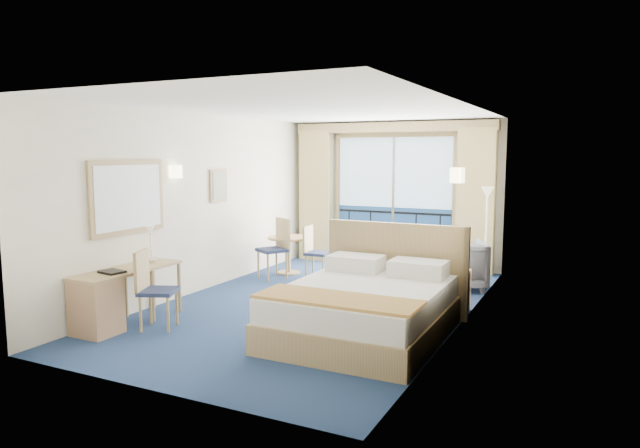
{
  "coord_description": "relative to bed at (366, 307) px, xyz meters",
  "views": [
    {
      "loc": [
        3.47,
        -6.96,
        2.11
      ],
      "look_at": [
        -0.05,
        0.2,
        1.12
      ],
      "focal_mm": 32.0,
      "sensor_mm": 36.0,
      "label": 1
    }
  ],
  "objects": [
    {
      "name": "desk_chair",
      "position": [
        -2.42,
        -0.89,
        0.2
      ],
      "size": [
        0.54,
        0.54,
        0.96
      ],
      "rotation": [
        0.0,
        0.0,
        1.96
      ],
      "color": "#1F2848",
      "rests_on": "ground"
    },
    {
      "name": "balcony_door",
      "position": [
        -1.11,
        4.17,
        0.81
      ],
      "size": [
        2.36,
        0.03,
        2.52
      ],
      "color": "navy",
      "rests_on": "room_walls"
    },
    {
      "name": "table_chair_b",
      "position": [
        -2.5,
        2.21,
        0.23
      ],
      "size": [
        0.6,
        0.61,
        1.01
      ],
      "rotation": [
        0.0,
        0.0,
        -0.54
      ],
      "color": "#1F2848",
      "rests_on": "ground"
    },
    {
      "name": "room_walls",
      "position": [
        -1.1,
        0.95,
        1.44
      ],
      "size": [
        4.04,
        6.54,
        2.72
      ],
      "color": "beige",
      "rests_on": "ground"
    },
    {
      "name": "table_chair_a",
      "position": [
        -1.94,
        2.49,
        0.16
      ],
      "size": [
        0.42,
        0.41,
        0.89
      ],
      "rotation": [
        0.0,
        0.0,
        1.65
      ],
      "color": "#1F2848",
      "rests_on": "ground"
    },
    {
      "name": "wall_print",
      "position": [
        -3.08,
        1.4,
        1.26
      ],
      "size": [
        0.04,
        0.42,
        0.52
      ],
      "color": "tan",
      "rests_on": "room_walls"
    },
    {
      "name": "sconce_left",
      "position": [
        -3.04,
        0.35,
        1.51
      ],
      "size": [
        0.18,
        0.18,
        0.18
      ],
      "primitive_type": "cylinder",
      "color": "#FFE7B2",
      "rests_on": "room_walls"
    },
    {
      "name": "pelmet",
      "position": [
        -1.1,
        4.05,
        2.24
      ],
      "size": [
        3.8,
        0.25,
        0.18
      ],
      "primitive_type": "cube",
      "color": "tan",
      "rests_on": "room_walls"
    },
    {
      "name": "curtain_left",
      "position": [
        -2.65,
        4.02,
        0.94
      ],
      "size": [
        0.65,
        0.22,
        2.55
      ],
      "primitive_type": "cube",
      "color": "tan",
      "rests_on": "room_walls"
    },
    {
      "name": "curtain_right",
      "position": [
        0.45,
        4.02,
        0.94
      ],
      "size": [
        0.65,
        0.22,
        2.55
      ],
      "primitive_type": "cube",
      "color": "tan",
      "rests_on": "room_walls"
    },
    {
      "name": "nightstand",
      "position": [
        0.66,
        1.43,
        -0.05
      ],
      "size": [
        0.43,
        0.41,
        0.57
      ],
      "primitive_type": "cube",
      "color": "#AB7F5A",
      "rests_on": "ground"
    },
    {
      "name": "round_table",
      "position": [
        -2.49,
        2.61,
        0.16
      ],
      "size": [
        0.72,
        0.72,
        0.65
      ],
      "color": "tan",
      "rests_on": "ground"
    },
    {
      "name": "folder",
      "position": [
        -2.81,
        -1.12,
        0.37
      ],
      "size": [
        0.32,
        0.26,
        0.03
      ],
      "primitive_type": "cube",
      "rotation": [
        0.0,
        0.0,
        -0.17
      ],
      "color": "black",
      "rests_on": "desk"
    },
    {
      "name": "phone",
      "position": [
        0.69,
        1.43,
        0.27
      ],
      "size": [
        0.19,
        0.17,
        0.07
      ],
      "primitive_type": "cube",
      "rotation": [
        0.0,
        0.0,
        -0.24
      ],
      "color": "beige",
      "rests_on": "nightstand"
    },
    {
      "name": "bed",
      "position": [
        0.0,
        0.0,
        0.0
      ],
      "size": [
        1.92,
        2.28,
        1.2
      ],
      "color": "tan",
      "rests_on": "ground"
    },
    {
      "name": "sconce_right",
      "position": [
        0.84,
        0.8,
        1.51
      ],
      "size": [
        0.18,
        0.18,
        0.18
      ],
      "primitive_type": "cylinder",
      "color": "#FFE7B2",
      "rests_on": "room_walls"
    },
    {
      "name": "armchair",
      "position": [
        0.43,
        2.81,
        0.04
      ],
      "size": [
        1.08,
        1.09,
        0.76
      ],
      "primitive_type": "imported",
      "rotation": [
        0.0,
        0.0,
        3.55
      ],
      "color": "#484B58",
      "rests_on": "ground"
    },
    {
      "name": "desk_lamp",
      "position": [
        -2.86,
        -0.4,
        0.7
      ],
      "size": [
        0.12,
        0.12,
        0.46
      ],
      "color": "silver",
      "rests_on": "desk"
    },
    {
      "name": "floor_lamp",
      "position": [
        0.74,
        3.45,
        0.85
      ],
      "size": [
        0.22,
        0.22,
        1.57
      ],
      "color": "silver",
      "rests_on": "ground"
    },
    {
      "name": "floor",
      "position": [
        -1.1,
        0.95,
        -0.34
      ],
      "size": [
        6.5,
        6.5,
        0.0
      ],
      "primitive_type": "plane",
      "color": "navy",
      "rests_on": "ground"
    },
    {
      "name": "desk",
      "position": [
        -2.84,
        -1.25,
        0.05
      ],
      "size": [
        0.51,
        1.47,
        0.69
      ],
      "color": "tan",
      "rests_on": "ground"
    },
    {
      "name": "mirror",
      "position": [
        -3.08,
        -0.55,
        1.21
      ],
      "size": [
        0.05,
        1.25,
        0.95
      ],
      "color": "tan",
      "rests_on": "room_walls"
    }
  ]
}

